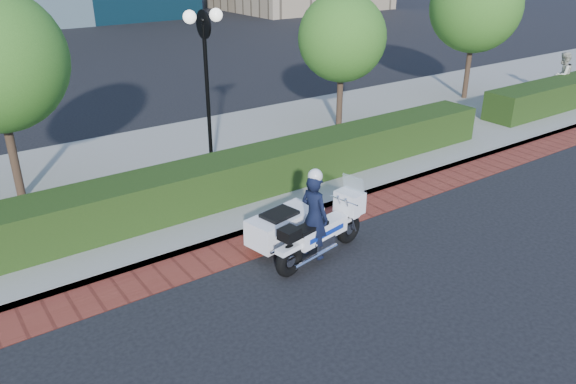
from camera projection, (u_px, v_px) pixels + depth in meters
ground at (297, 276)px, 10.65m from camera, size 120.00×120.00×0.00m
brick_strip at (255, 244)px, 11.77m from camera, size 60.00×1.00×0.01m
sidewalk at (165, 175)px, 15.09m from camera, size 60.00×8.00×0.15m
hedge_main at (206, 184)px, 13.07m from camera, size 18.00×1.20×1.00m
lamppost at (206, 68)px, 13.85m from camera, size 1.02×0.70×4.21m
tree_c at (342, 38)px, 17.69m from camera, size 2.80×2.80×4.30m
tree_d at (476, 6)px, 20.89m from camera, size 3.40×3.40×5.16m
police_motorcycle at (304, 224)px, 11.15m from camera, size 2.44×1.75×1.98m
pedestrian at (562, 75)px, 21.83m from camera, size 0.88×0.68×1.81m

